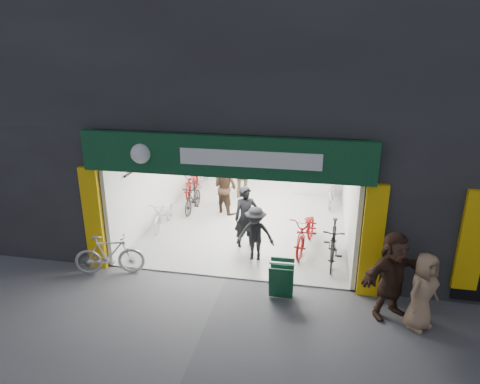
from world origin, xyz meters
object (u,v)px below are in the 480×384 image
(parked_bike, at_px, (109,255))
(sandwich_board, at_px, (281,279))
(bike_right_front, at_px, (333,244))
(bike_left_front, at_px, (164,214))
(pedestrian_near, at_px, (423,291))

(parked_bike, distance_m, sandwich_board, 4.18)
(bike_right_front, relative_size, sandwich_board, 2.25)
(bike_left_front, height_order, parked_bike, parked_bike)
(bike_left_front, bearing_deg, sandwich_board, -41.05)
(pedestrian_near, distance_m, sandwich_board, 2.85)
(bike_right_front, relative_size, parked_bike, 1.09)
(bike_left_front, xyz_separation_m, parked_bike, (-0.30, -2.87, 0.07))
(bike_left_front, relative_size, pedestrian_near, 1.04)
(bike_right_front, height_order, pedestrian_near, pedestrian_near)
(bike_left_front, xyz_separation_m, bike_right_front, (5.00, -1.31, 0.11))
(bike_left_front, height_order, bike_right_front, bike_right_front)
(pedestrian_near, bearing_deg, bike_right_front, 82.00)
(bike_left_front, bearing_deg, bike_right_front, -17.38)
(bike_left_front, distance_m, parked_bike, 2.88)
(bike_right_front, xyz_separation_m, parked_bike, (-5.30, -1.56, -0.05))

